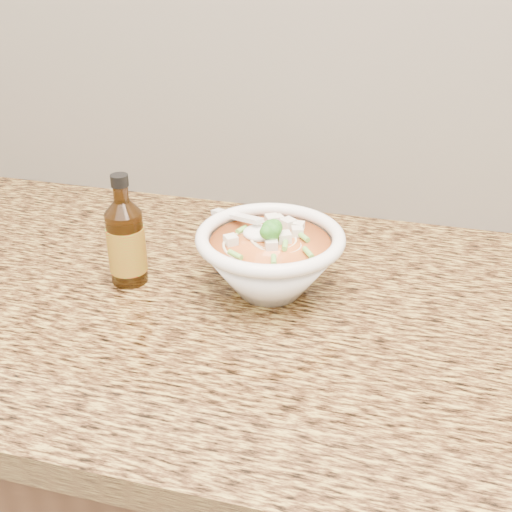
# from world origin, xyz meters

# --- Properties ---
(counter_slab) EXTENTS (4.00, 0.68, 0.04)m
(counter_slab) POSITION_xyz_m (0.00, 1.68, 0.88)
(counter_slab) COLOR #A98E3E
(counter_slab) RESTS_ON cabinet
(soup_bowl) EXTENTS (0.21, 0.20, 0.11)m
(soup_bowl) POSITION_xyz_m (-0.18, 1.70, 0.95)
(soup_bowl) COLOR white
(soup_bowl) RESTS_ON counter_slab
(hot_sauce_bottle) EXTENTS (0.06, 0.06, 0.16)m
(hot_sauce_bottle) POSITION_xyz_m (-0.38, 1.68, 0.96)
(hot_sauce_bottle) COLOR #361D07
(hot_sauce_bottle) RESTS_ON counter_slab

